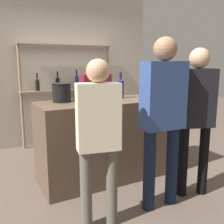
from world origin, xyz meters
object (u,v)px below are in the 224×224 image
Objects in this scene: counter_bottle_2 at (77,91)px; server_behind_counter at (96,102)px; counter_bottle_1 at (121,88)px; customer_left at (98,131)px; ice_bucket at (62,93)px; counter_bottle_4 at (157,89)px; customer_right at (196,110)px; counter_bottle_0 at (147,87)px; customer_center at (163,111)px; counter_bottle_3 at (153,87)px.

server_behind_counter is at bearing 48.01° from counter_bottle_2.
counter_bottle_2 is (-0.61, 0.08, -0.02)m from counter_bottle_1.
customer_left is at bearing -128.54° from counter_bottle_1.
counter_bottle_2 is 0.21m from ice_bucket.
server_behind_counter is (-0.41, 1.02, -0.29)m from counter_bottle_4.
counter_bottle_2 is 1.29× the size of ice_bucket.
counter_bottle_0 is at bearing 18.71° from customer_right.
counter_bottle_2 is 0.88× the size of counter_bottle_4.
customer_right reaches higher than server_behind_counter.
customer_left is 1.01× the size of server_behind_counter.
customer_right reaches higher than counter_bottle_0.
customer_center is at bearing -123.37° from counter_bottle_4.
customer_center reaches higher than customer_right.
counter_bottle_4 is (0.98, -0.39, 0.02)m from counter_bottle_2.
ice_bucket is 1.11m from customer_left.
customer_right is at bearing -47.45° from counter_bottle_2.
counter_bottle_3 is 0.48m from counter_bottle_4.
customer_center is (0.51, -1.12, -0.12)m from counter_bottle_2.
ice_bucket is at bearing 175.96° from counter_bottle_0.
counter_bottle_3 is at bearing 51.73° from server_behind_counter.
counter_bottle_0 is 0.26m from counter_bottle_3.
counter_bottle_3 is at bearing 1.18° from counter_bottle_2.
customer_center reaches higher than counter_bottle_4.
ice_bucket is 0.15× the size of customer_left.
customer_left is (-1.21, -0.74, -0.26)m from counter_bottle_4.
ice_bucket is at bearing 11.22° from customer_left.
ice_bucket is 0.16× the size of server_behind_counter.
counter_bottle_2 is at bearing 62.19° from customer_right.
counter_bottle_3 is at bearing 2.52° from ice_bucket.
counter_bottle_0 is at bearing -39.10° from customer_left.
counter_bottle_0 is at bearing 82.86° from counter_bottle_4.
counter_bottle_1 reaches higher than counter_bottle_3.
server_behind_counter reaches higher than counter_bottle_4.
customer_right reaches higher than ice_bucket.
customer_right reaches higher than counter_bottle_2.
server_behind_counter is at bearing 120.63° from counter_bottle_0.
counter_bottle_1 is at bearing 40.92° from customer_right.
counter_bottle_1 is at bearing -170.37° from counter_bottle_3.
counter_bottle_1 is 1.36m from customer_left.
counter_bottle_1 reaches higher than ice_bucket.
customer_left reaches higher than counter_bottle_1.
counter_bottle_2 is 1.49m from customer_right.
ice_bucket is at bearing -45.20° from server_behind_counter.
customer_left reaches higher than counter_bottle_3.
counter_bottle_2 is at bearing 0.66° from customer_left.
customer_center is (-0.10, -1.03, -0.14)m from counter_bottle_1.
customer_left is at bearing -90.79° from ice_bucket.
customer_left is at bearing -101.35° from counter_bottle_2.
counter_bottle_4 is at bearing -21.62° from counter_bottle_2.
customer_left is at bearing -20.18° from server_behind_counter.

